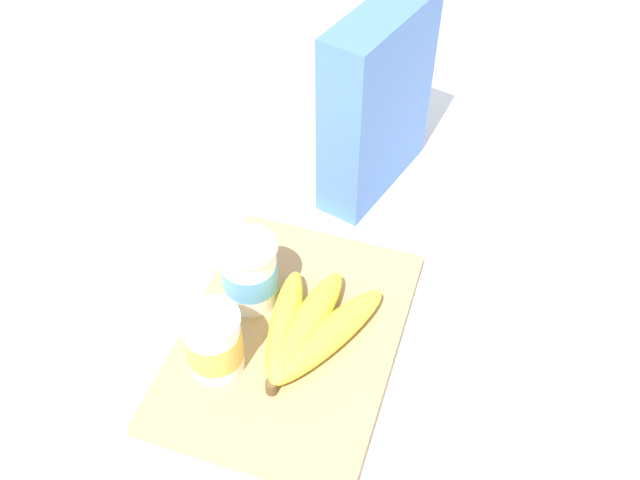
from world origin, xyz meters
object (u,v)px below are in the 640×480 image
object	(u,v)px
cereal_box	(377,103)
yogurt_cup_back	(250,272)
cutting_board	(291,338)
banana_bunch	(308,328)
yogurt_cup_front	(214,342)

from	to	relation	value
cereal_box	yogurt_cup_back	bearing A→B (deg)	179.83
cutting_board	banana_bunch	xyz separation A→B (m)	(0.00, -0.02, 0.03)
yogurt_cup_back	banana_bunch	xyz separation A→B (m)	(-0.04, -0.09, -0.03)
cereal_box	yogurt_cup_back	size ratio (longest dim) A/B	2.87
cereal_box	banana_bunch	size ratio (longest dim) A/B	1.48
cutting_board	yogurt_cup_front	world-z (taller)	yogurt_cup_front
cutting_board	cereal_box	distance (m)	0.34
cutting_board	yogurt_cup_front	xyz separation A→B (m)	(-0.07, 0.07, 0.05)
yogurt_cup_back	cereal_box	bearing A→B (deg)	-15.45
cutting_board	yogurt_cup_front	size ratio (longest dim) A/B	4.03
cereal_box	yogurt_cup_back	world-z (taller)	cereal_box
cereal_box	yogurt_cup_front	xyz separation A→B (m)	(-0.39, 0.08, -0.08)
cutting_board	yogurt_cup_front	bearing A→B (deg)	134.92
banana_bunch	cutting_board	bearing A→B (deg)	93.34
cutting_board	yogurt_cup_back	world-z (taller)	yogurt_cup_back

